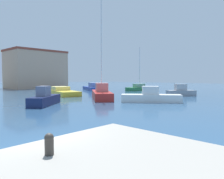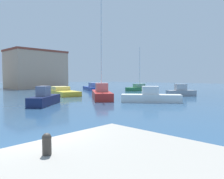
{
  "view_description": "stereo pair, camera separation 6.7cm",
  "coord_description": "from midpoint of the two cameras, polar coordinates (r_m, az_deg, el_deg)",
  "views": [
    {
      "loc": [
        -3.41,
        -7.0,
        2.85
      ],
      "look_at": [
        20.89,
        16.01,
        0.91
      ],
      "focal_mm": 34.5,
      "sensor_mm": 36.0,
      "label": 1
    },
    {
      "loc": [
        -3.37,
        -7.05,
        2.85
      ],
      "look_at": [
        20.89,
        16.01,
        0.91
      ],
      "focal_mm": 34.5,
      "sensor_mm": 36.0,
      "label": 2
    }
  ],
  "objects": [
    {
      "name": "motorboat_navy_inner_mooring",
      "position": [
        22.99,
        -17.48,
        -2.37
      ],
      "size": [
        5.06,
        4.54,
        1.95
      ],
      "color": "#19234C",
      "rests_on": "water"
    },
    {
      "name": "motorboat_white_distant_north",
      "position": [
        24.81,
        10.2,
        -1.94
      ],
      "size": [
        5.42,
        6.36,
        1.81
      ],
      "color": "white",
      "rests_on": "water"
    },
    {
      "name": "sailboat_red_near_pier",
      "position": [
        28.33,
        -2.87,
        -1.0
      ],
      "size": [
        6.99,
        7.96,
        13.87
      ],
      "color": "#B22823",
      "rests_on": "water"
    },
    {
      "name": "motorboat_grey_mid_harbor",
      "position": [
        33.97,
        17.74,
        -0.59
      ],
      "size": [
        4.26,
        3.73,
        1.82
      ],
      "color": "gray",
      "rests_on": "water"
    },
    {
      "name": "sailboat_green_distant_east",
      "position": [
        45.92,
        7.19,
        0.42
      ],
      "size": [
        6.42,
        3.01,
        9.11
      ],
      "color": "#28703D",
      "rests_on": "water"
    },
    {
      "name": "mooring_bollard",
      "position": [
        5.45,
        -16.67,
        -13.45
      ],
      "size": [
        0.23,
        0.23,
        0.52
      ],
      "color": "#38332D",
      "rests_on": "pier_quay"
    },
    {
      "name": "motorboat_blue_behind_lamppost",
      "position": [
        47.89,
        -5.25,
        0.51
      ],
      "size": [
        6.42,
        9.02,
        1.62
      ],
      "color": "#233D93",
      "rests_on": "water"
    },
    {
      "name": "water",
      "position": [
        32.81,
        -12.28,
        -1.73
      ],
      "size": [
        160.0,
        160.0,
        0.0
      ],
      "primitive_type": "plane",
      "color": "#2D5175",
      "rests_on": "ground"
    },
    {
      "name": "warehouse_block",
      "position": [
        59.78,
        -19.52,
        5.06
      ],
      "size": [
        13.77,
        9.48,
        9.69
      ],
      "color": "tan",
      "rests_on": "ground"
    },
    {
      "name": "motorboat_yellow_center_channel",
      "position": [
        35.33,
        -13.24,
        -0.61
      ],
      "size": [
        5.02,
        9.4,
        1.32
      ],
      "color": "gold",
      "rests_on": "water"
    }
  ]
}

